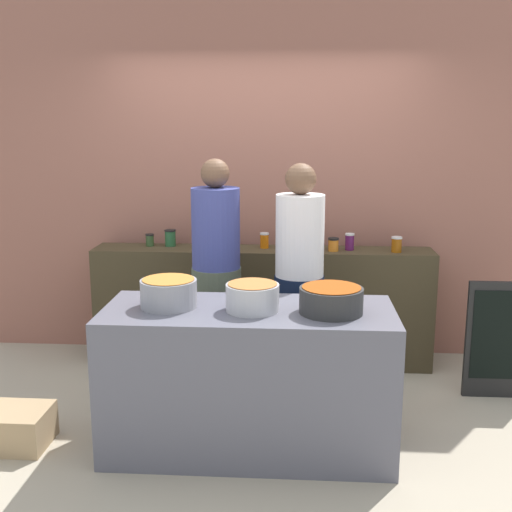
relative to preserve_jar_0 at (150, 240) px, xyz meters
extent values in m
plane|color=tan|center=(0.92, -1.16, -1.00)|extent=(12.00, 12.00, 0.00)
cube|color=#955D4E|center=(0.92, 0.29, 0.50)|extent=(4.80, 0.12, 3.00)
cube|color=#3E3421|center=(0.92, -0.06, -0.52)|extent=(2.70, 0.36, 0.95)
cube|color=#575764|center=(0.92, -1.46, -0.56)|extent=(1.70, 0.70, 0.87)
cylinder|color=#344D28|center=(0.00, 0.00, -0.01)|extent=(0.06, 0.06, 0.09)
cylinder|color=black|center=(0.00, 0.00, 0.04)|extent=(0.07, 0.07, 0.01)
cylinder|color=#265832|center=(0.17, 0.01, 0.01)|extent=(0.09, 0.09, 0.12)
cylinder|color=black|center=(0.17, 0.01, 0.08)|extent=(0.09, 0.09, 0.01)
cylinder|color=maroon|center=(0.43, -0.05, 0.00)|extent=(0.07, 0.07, 0.11)
cylinder|color=#D6C666|center=(0.43, -0.05, 0.06)|extent=(0.07, 0.07, 0.01)
cylinder|color=#D0610C|center=(0.93, -0.02, 0.00)|extent=(0.07, 0.07, 0.11)
cylinder|color=silver|center=(0.93, -0.02, 0.07)|extent=(0.07, 0.07, 0.01)
cylinder|color=#481C53|center=(1.30, -0.07, 0.01)|extent=(0.07, 0.07, 0.11)
cylinder|color=black|center=(1.30, -0.07, 0.07)|extent=(0.07, 0.07, 0.02)
cylinder|color=orange|center=(1.48, -0.10, -0.01)|extent=(0.08, 0.08, 0.09)
cylinder|color=black|center=(1.48, -0.10, 0.05)|extent=(0.08, 0.08, 0.02)
cylinder|color=#55184F|center=(1.61, -0.06, 0.01)|extent=(0.07, 0.07, 0.12)
cylinder|color=silver|center=(1.61, -0.06, 0.08)|extent=(0.07, 0.07, 0.01)
cylinder|color=#924B0C|center=(1.96, -0.12, 0.00)|extent=(0.08, 0.08, 0.11)
cylinder|color=silver|center=(1.96, -0.12, 0.06)|extent=(0.08, 0.08, 0.01)
cylinder|color=gray|center=(0.45, -1.45, -0.04)|extent=(0.33, 0.33, 0.16)
cylinder|color=#B7702D|center=(0.45, -1.45, 0.04)|extent=(0.30, 0.30, 0.00)
cylinder|color=#B7B7BC|center=(0.94, -1.49, -0.05)|extent=(0.31, 0.31, 0.16)
cylinder|color=#B06933|center=(0.94, -1.49, 0.04)|extent=(0.28, 0.28, 0.00)
cylinder|color=#2D2D2D|center=(1.39, -1.51, -0.05)|extent=(0.36, 0.36, 0.15)
cylinder|color=#964212|center=(1.39, -1.51, 0.03)|extent=(0.33, 0.33, 0.00)
cylinder|color=#4F5846|center=(0.63, -0.64, -0.54)|extent=(0.35, 0.35, 0.92)
cylinder|color=#3C4389|center=(0.63, -0.64, 0.21)|extent=(0.34, 0.34, 0.57)
sphere|color=brown|center=(0.63, -0.64, 0.59)|extent=(0.20, 0.20, 0.20)
cylinder|color=black|center=(1.21, -0.77, -0.54)|extent=(0.34, 0.34, 0.91)
cylinder|color=white|center=(1.21, -0.77, 0.19)|extent=(0.33, 0.33, 0.56)
sphere|color=brown|center=(1.21, -0.77, 0.57)|extent=(0.21, 0.21, 0.21)
cube|color=tan|center=(-0.51, -1.54, -0.88)|extent=(0.42, 0.35, 0.23)
cube|color=black|center=(2.64, -0.62, -0.57)|extent=(0.48, 0.04, 0.85)
cube|color=black|center=(2.64, -0.65, -0.53)|extent=(0.41, 0.01, 0.65)
camera|label=1|loc=(1.20, -4.98, 0.95)|focal=44.44mm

